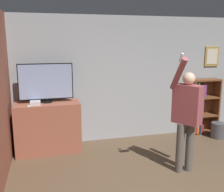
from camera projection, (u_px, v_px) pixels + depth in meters
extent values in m
cube|color=#9EA3A8|center=(125.00, 79.00, 5.77)|extent=(6.76, 0.06, 2.70)
cube|color=#AD8942|center=(212.00, 56.00, 6.16)|extent=(0.36, 0.02, 0.46)
cube|color=beige|center=(212.00, 56.00, 6.15)|extent=(0.28, 0.01, 0.36)
cube|color=#93513D|center=(48.00, 127.00, 5.17)|extent=(1.24, 0.56, 1.00)
cylinder|color=black|center=(47.00, 102.00, 5.12)|extent=(0.22, 0.22, 0.03)
cylinder|color=black|center=(47.00, 100.00, 5.11)|extent=(0.06, 0.06, 0.05)
cube|color=black|center=(46.00, 81.00, 5.03)|extent=(1.03, 0.04, 0.70)
cube|color=#8C9EC6|center=(46.00, 82.00, 5.01)|extent=(1.00, 0.01, 0.66)
cube|color=silver|center=(35.00, 103.00, 4.91)|extent=(0.19, 0.21, 0.07)
cube|color=white|center=(29.00, 106.00, 4.80)|extent=(0.06, 0.14, 0.02)
cube|color=brown|center=(191.00, 107.00, 6.13)|extent=(0.04, 0.28, 1.31)
cube|color=brown|center=(216.00, 106.00, 6.29)|extent=(0.04, 0.28, 1.31)
cube|color=brown|center=(201.00, 105.00, 6.34)|extent=(0.70, 0.01, 1.31)
cube|color=brown|center=(202.00, 132.00, 6.34)|extent=(0.63, 0.28, 0.04)
cube|color=brown|center=(203.00, 115.00, 6.25)|extent=(0.63, 0.28, 0.04)
cube|color=brown|center=(205.00, 97.00, 6.16)|extent=(0.63, 0.28, 0.04)
cube|color=brown|center=(206.00, 80.00, 6.08)|extent=(0.63, 0.28, 0.04)
cube|color=#99663D|center=(192.00, 128.00, 6.20)|extent=(0.03, 0.21, 0.25)
cube|color=red|center=(194.00, 126.00, 6.21)|extent=(0.04, 0.21, 0.34)
cube|color=orange|center=(196.00, 127.00, 6.24)|extent=(0.04, 0.23, 0.27)
cube|color=#232328|center=(197.00, 125.00, 6.24)|extent=(0.03, 0.24, 0.36)
cube|color=#2D569E|center=(198.00, 128.00, 6.27)|extent=(0.03, 0.24, 0.23)
cube|color=red|center=(200.00, 128.00, 6.28)|extent=(0.04, 0.23, 0.22)
cube|color=#232328|center=(193.00, 109.00, 6.11)|extent=(0.02, 0.21, 0.33)
cube|color=#232328|center=(194.00, 111.00, 6.14)|extent=(0.02, 0.25, 0.23)
cube|color=red|center=(195.00, 111.00, 6.15)|extent=(0.02, 0.24, 0.24)
cube|color=#2D569E|center=(197.00, 108.00, 6.12)|extent=(0.03, 0.20, 0.37)
cube|color=#99663D|center=(198.00, 111.00, 6.17)|extent=(0.04, 0.24, 0.23)
cube|color=#7A3889|center=(200.00, 109.00, 6.17)|extent=(0.03, 0.24, 0.32)
cube|color=#232328|center=(194.00, 92.00, 6.03)|extent=(0.03, 0.21, 0.26)
cube|color=#338447|center=(196.00, 90.00, 6.05)|extent=(0.03, 0.25, 0.35)
cube|color=#338447|center=(198.00, 91.00, 6.06)|extent=(0.02, 0.23, 0.28)
cube|color=red|center=(199.00, 92.00, 6.08)|extent=(0.03, 0.26, 0.25)
cube|color=red|center=(200.00, 92.00, 6.09)|extent=(0.03, 0.26, 0.24)
cube|color=#7A3889|center=(203.00, 91.00, 6.09)|extent=(0.04, 0.25, 0.30)
cylinder|color=#56514C|center=(180.00, 148.00, 4.36)|extent=(0.13, 0.13, 0.85)
cylinder|color=#56514C|center=(190.00, 147.00, 4.41)|extent=(0.13, 0.13, 0.85)
cube|color=#99474C|center=(187.00, 104.00, 4.23)|extent=(0.43, 0.49, 0.64)
sphere|color=beige|center=(189.00, 79.00, 4.14)|extent=(0.20, 0.20, 0.20)
cylinder|color=#99474C|center=(201.00, 104.00, 4.30)|extent=(0.09, 0.09, 0.59)
cylinder|color=#99474C|center=(179.00, 74.00, 3.95)|extent=(0.09, 0.41, 0.53)
cube|color=white|center=(181.00, 58.00, 3.85)|extent=(0.04, 0.09, 0.14)
cylinder|color=#4C4C51|center=(218.00, 130.00, 5.98)|extent=(0.31, 0.31, 0.35)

